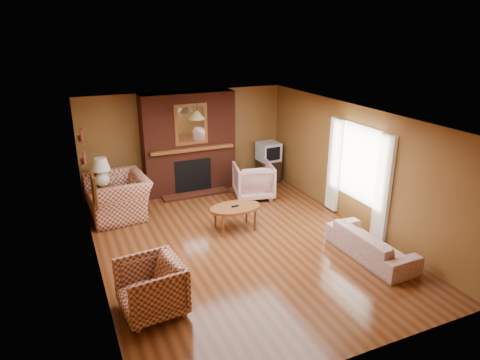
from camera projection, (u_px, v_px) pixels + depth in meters
name	position (u px, v px, depth m)	size (l,w,h in m)	color
floor	(239.00, 243.00, 8.01)	(6.50, 6.50, 0.00)	#44200E
ceiling	(239.00, 116.00, 7.19)	(6.50, 6.50, 0.00)	white
wall_back	(186.00, 140.00, 10.40)	(6.50, 6.50, 0.00)	brown
wall_front	(355.00, 274.00, 4.80)	(6.50, 6.50, 0.00)	brown
wall_left	(92.00, 205.00, 6.65)	(6.50, 6.50, 0.00)	brown
wall_right	(354.00, 165.00, 8.55)	(6.50, 6.50, 0.00)	brown
fireplace	(189.00, 144.00, 10.17)	(2.20, 0.82, 2.40)	#4B1B10
window_right	(358.00, 172.00, 8.38)	(0.10, 1.85, 2.00)	beige
bookshelf	(82.00, 146.00, 8.15)	(0.09, 0.55, 0.71)	brown
botanical_print	(94.00, 190.00, 6.29)	(0.05, 0.40, 0.50)	brown
pendant_light	(197.00, 115.00, 9.31)	(0.36, 0.36, 0.48)	black
plaid_loveseat	(118.00, 196.00, 9.01)	(1.35, 1.18, 0.88)	maroon
plaid_armchair	(151.00, 288.00, 5.95)	(0.84, 0.86, 0.79)	maroon
floral_sofa	(371.00, 244.00, 7.44)	(1.72, 0.67, 0.50)	beige
floral_armchair	(253.00, 181.00, 10.02)	(0.87, 0.90, 0.82)	beige
coffee_table	(235.00, 209.00, 8.39)	(1.02, 0.64, 0.51)	brown
side_table	(105.00, 199.00, 9.22)	(0.45, 0.45, 0.60)	brown
table_lamp	(101.00, 171.00, 8.99)	(0.38, 0.38, 0.63)	silver
tv_stand	(268.00, 171.00, 11.10)	(0.52, 0.47, 0.57)	black
crt_tv	(269.00, 151.00, 10.92)	(0.54, 0.54, 0.47)	#B0B3B9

